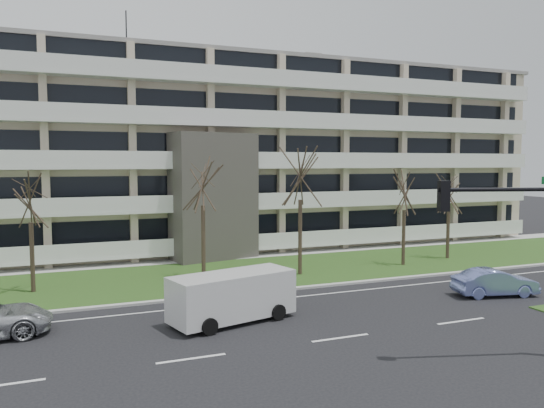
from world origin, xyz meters
name	(u,v)px	position (x,y,z in m)	size (l,w,h in m)	color
ground	(340,338)	(0.00, 0.00, 0.00)	(160.00, 160.00, 0.00)	black
grass_verge	(238,273)	(0.00, 13.00, 0.03)	(90.00, 10.00, 0.06)	#294E1A
curb	(267,291)	(0.00, 8.00, 0.06)	(90.00, 0.35, 0.12)	#B2B2AD
sidewalk	(214,258)	(0.00, 18.50, 0.04)	(90.00, 2.00, 0.08)	#B2B2AD
lane_edge_line	(278,299)	(0.00, 6.50, 0.01)	(90.00, 0.12, 0.01)	white
apartment_building	(191,154)	(-0.01, 25.32, 7.61)	(60.50, 15.10, 18.75)	beige
blue_sedan	(495,282)	(10.74, 2.89, 0.70)	(1.49, 4.28, 1.41)	#7483CA
white_van	(234,292)	(-3.24, 3.70, 1.28)	(5.83, 3.33, 2.13)	silver
traffic_signal	(536,242)	(5.11, -4.55, 4.18)	(5.37, 1.88, 6.45)	black
tree_2	(30,195)	(-11.64, 12.54, 5.23)	(3.36, 3.36, 6.73)	#382B21
tree_3	(203,176)	(-2.39, 12.25, 6.12)	(3.94, 3.94, 7.87)	#382B21
tree_4	(300,170)	(3.47, 11.33, 6.47)	(4.16, 4.16, 8.31)	#382B21
tree_5	(405,189)	(11.19, 11.47, 5.20)	(3.35, 3.35, 6.69)	#382B21
tree_6	(449,190)	(15.64, 12.35, 4.95)	(3.19, 3.19, 6.38)	#382B21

